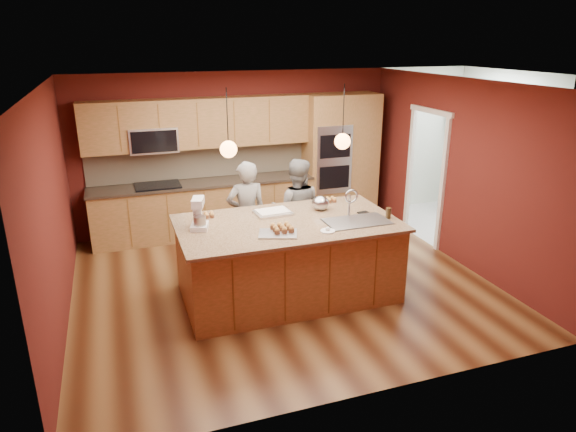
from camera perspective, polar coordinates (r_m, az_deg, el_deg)
name	(u,v)px	position (r m, az deg, el deg)	size (l,w,h in m)	color
floor	(282,283)	(7.19, -0.69, -7.41)	(5.50, 5.50, 0.00)	#452210
ceiling	(281,83)	(6.44, -0.78, 14.57)	(5.50, 5.50, 0.00)	white
wall_back	(236,151)	(9.03, -5.77, 7.17)	(5.50, 5.50, 0.00)	#531813
wall_front	(372,266)	(4.53, 9.32, -5.50)	(5.50, 5.50, 0.00)	#531813
wall_left	(52,212)	(6.42, -24.71, 0.45)	(5.00, 5.00, 0.00)	#531813
wall_right	(459,172)	(7.96, 18.47, 4.63)	(5.00, 5.00, 0.00)	#531813
cabinet_run	(201,178)	(8.74, -9.64, 4.13)	(3.74, 0.64, 2.30)	brown
oven_column	(340,158)	(9.38, 5.81, 6.38)	(1.30, 0.62, 2.30)	brown
doorway_trim	(425,179)	(8.65, 15.01, 4.03)	(0.08, 1.11, 2.20)	white
laundry_room	(497,115)	(9.77, 22.23, 10.36)	(2.60, 2.70, 2.70)	#BBBBB4
pendant_left	(228,149)	(6.02, -6.63, 7.42)	(0.20, 0.20, 0.80)	black
pendant_right	(343,141)	(6.48, 6.08, 8.28)	(0.20, 0.20, 0.80)	black
island	(289,258)	(6.67, 0.09, -4.68)	(2.77, 1.55, 1.40)	brown
person_left	(247,215)	(7.41, -4.61, 0.06)	(0.58, 0.38, 1.60)	black
person_right	(296,211)	(7.62, 0.93, 0.60)	(0.76, 0.60, 1.57)	gray
stand_mixer	(199,215)	(6.30, -9.89, 0.06)	(0.27, 0.32, 0.38)	white
sheet_cake	(273,212)	(6.77, -1.70, 0.42)	(0.49, 0.38, 0.05)	silver
cooling_rack	(278,234)	(6.07, -1.13, -1.97)	(0.45, 0.32, 0.02)	#ADAFB5
mixing_bowl	(320,203)	(6.92, 3.61, 1.45)	(0.24, 0.24, 0.20)	#B0B3B8
plate	(328,231)	(6.18, 4.44, -1.66)	(0.18, 0.18, 0.01)	white
tumbler	(388,213)	(6.72, 11.09, 0.33)	(0.07, 0.07, 0.14)	#32220F
phone	(363,212)	(6.88, 8.34, 0.40)	(0.15, 0.08, 0.01)	black
cupcakes_left	(206,215)	(6.71, -9.09, 0.11)	(0.23, 0.15, 0.07)	#C48A42
cupcakes_rack	(282,228)	(6.12, -0.66, -1.32)	(0.26, 0.26, 0.08)	#C48A42
cupcakes_right	(328,200)	(7.27, 4.50, 1.80)	(0.22, 0.15, 0.07)	#C48A42
washer	(492,198)	(9.76, 21.77, 1.86)	(0.67, 0.69, 1.07)	white
dryer	(467,191)	(10.20, 19.28, 2.68)	(0.63, 0.65, 1.01)	white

